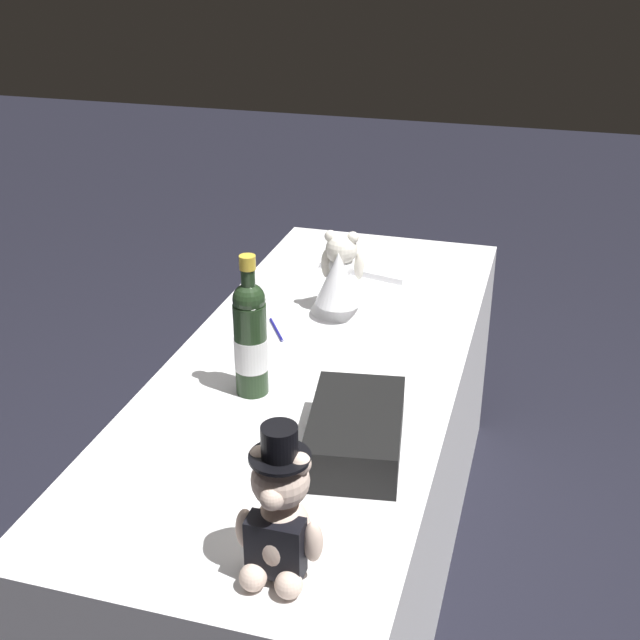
# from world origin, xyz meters

# --- Properties ---
(ground_plane) EXTENTS (12.00, 12.00, 0.00)m
(ground_plane) POSITION_xyz_m (0.00, 0.00, 0.00)
(ground_plane) COLOR black
(reception_table) EXTENTS (1.82, 0.72, 0.72)m
(reception_table) POSITION_xyz_m (0.00, 0.00, 0.36)
(reception_table) COLOR silver
(reception_table) RESTS_ON ground_plane
(teddy_bear_groom) EXTENTS (0.14, 0.15, 0.29)m
(teddy_bear_groom) POSITION_xyz_m (0.76, 0.15, 0.84)
(teddy_bear_groom) COLOR beige
(teddy_bear_groom) RESTS_ON reception_table
(teddy_bear_bride) EXTENTS (0.21, 0.17, 0.24)m
(teddy_bear_bride) POSITION_xyz_m (-0.26, -0.02, 0.83)
(teddy_bear_bride) COLOR white
(teddy_bear_bride) RESTS_ON reception_table
(champagne_bottle) EXTENTS (0.08, 0.08, 0.34)m
(champagne_bottle) POSITION_xyz_m (0.21, -0.10, 0.87)
(champagne_bottle) COLOR #20341C
(champagne_bottle) RESTS_ON reception_table
(signing_pen) EXTENTS (0.12, 0.08, 0.01)m
(signing_pen) POSITION_xyz_m (-0.10, -0.15, 0.73)
(signing_pen) COLOR navy
(signing_pen) RESTS_ON reception_table
(gift_case_black) EXTENTS (0.34, 0.23, 0.09)m
(gift_case_black) POSITION_xyz_m (0.38, 0.19, 0.77)
(gift_case_black) COLOR black
(gift_case_black) RESTS_ON reception_table
(guestbook) EXTENTS (0.27, 0.33, 0.02)m
(guestbook) POSITION_xyz_m (-0.63, 0.00, 0.73)
(guestbook) COLOR white
(guestbook) RESTS_ON reception_table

